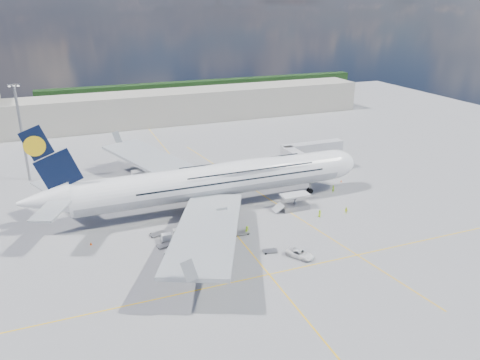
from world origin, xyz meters
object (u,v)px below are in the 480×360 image
object	(u,v)px
catering_truck_inner	(144,177)
cone_wing_left_inner	(147,191)
crew_nose	(333,189)
cone_nose	(341,181)
dolly_nose_near	(241,233)
crew_van	(320,213)
jet_bridge	(307,152)
dolly_back	(164,245)
cone_wing_right_outer	(221,280)
dolly_nose_far	(270,251)
dolly_row_c	(171,255)
airliner	(215,180)
cone_tail	(91,244)
cone_wing_left_outer	(113,179)
crew_loader	(346,211)
dolly_row_b	(158,234)
cone_wing_right_inner	(189,225)
service_van	(300,254)
catering_truck_outer	(147,159)
crew_tug	(247,230)
light_mast	(22,132)
dolly_row_a	(167,237)
cargo_loader	(294,204)

from	to	relation	value
catering_truck_inner	cone_wing_left_inner	size ratio (longest dim) A/B	10.04
crew_nose	cone_nose	distance (m)	8.07
dolly_nose_near	crew_van	xyz separation A→B (m)	(19.27, 1.38, 0.47)
jet_bridge	crew_nose	distance (m)	14.07
crew_van	cone_wing_left_inner	xyz separation A→B (m)	(-32.67, 28.31, -0.54)
dolly_back	cone_wing_right_outer	distance (m)	16.70
dolly_nose_far	dolly_row_c	bearing A→B (deg)	178.85
airliner	cone_tail	distance (m)	29.99
dolly_row_c	crew_van	size ratio (longest dim) A/B	1.93
cone_wing_left_outer	jet_bridge	bearing A→B (deg)	-18.31
crew_loader	cone_wing_left_outer	size ratio (longest dim) A/B	2.84
cone_nose	cone_tail	world-z (taller)	cone_tail
dolly_nose_near	cone_wing_left_outer	size ratio (longest dim) A/B	5.80
dolly_row_c	cone_wing_left_outer	size ratio (longest dim) A/B	5.62
airliner	dolly_nose_near	distance (m)	15.72
crew_nose	crew_loader	size ratio (longest dim) A/B	1.16
dolly_row_b	cone_wing_right_inner	size ratio (longest dim) A/B	7.22
cone_wing_left_inner	cone_tail	xyz separation A→B (m)	(-15.46, -23.02, -0.02)
catering_truck_inner	service_van	world-z (taller)	catering_truck_inner
catering_truck_outer	crew_van	bearing A→B (deg)	-25.65
crew_van	dolly_nose_far	bearing A→B (deg)	114.82
cone_nose	cone_wing_right_outer	size ratio (longest dim) A/B	1.13
dolly_nose_near	cone_wing_right_inner	bearing A→B (deg)	139.49
airliner	crew_tug	bearing A→B (deg)	-82.35
crew_tug	crew_loader	bearing A→B (deg)	-23.19
service_van	cone_nose	bearing A→B (deg)	14.61
light_mast	dolly_nose_near	xyz separation A→B (m)	(40.88, -49.30, -12.83)
crew_loader	cone_wing_right_outer	world-z (taller)	crew_loader
dolly_row_a	dolly_nose_near	bearing A→B (deg)	-9.92
jet_bridge	dolly_nose_far	bearing A→B (deg)	-127.86
dolly_nose_near	crew_nose	distance (m)	32.22
dolly_row_b	cone_wing_right_inner	bearing A→B (deg)	-3.43
jet_bridge	dolly_back	bearing A→B (deg)	-151.17
dolly_nose_near	catering_truck_inner	distance (m)	38.03
dolly_back	dolly_nose_near	bearing A→B (deg)	-17.52
crew_tug	cone_wing_left_outer	size ratio (longest dim) A/B	3.00
cone_tail	service_van	bearing A→B (deg)	-28.12
catering_truck_inner	cone_wing_left_inner	bearing A→B (deg)	-97.57
crew_loader	light_mast	bearing A→B (deg)	-178.05
catering_truck_outer	cone_wing_right_inner	world-z (taller)	catering_truck_outer
dolly_row_b	crew_loader	xyz separation A→B (m)	(41.47, -5.26, 0.47)
light_mast	dolly_back	xyz separation A→B (m)	(25.17, -48.63, -12.89)
dolly_nose_near	cone_nose	size ratio (longest dim) A/B	5.77
catering_truck_outer	crew_nose	bearing A→B (deg)	-10.20
light_mast	dolly_row_c	size ratio (longest dim) A/B	7.82
dolly_row_b	cone_wing_left_inner	bearing A→B (deg)	65.51
airliner	cargo_loader	distance (m)	18.87
catering_truck_inner	cone_wing_right_inner	size ratio (longest dim) A/B	13.14
crew_loader	cone_tail	size ratio (longest dim) A/B	2.77
dolly_nose_near	cone_tail	world-z (taller)	cone_tail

